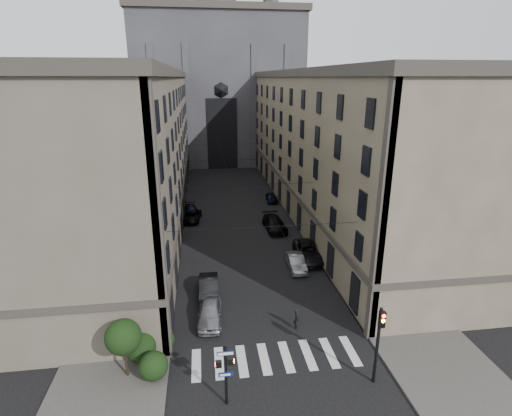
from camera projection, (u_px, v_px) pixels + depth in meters
name	position (u px, v px, depth m)	size (l,w,h in m)	color
sidewalk_left	(158.00, 214.00, 54.53)	(7.00, 80.00, 0.15)	#383533
sidewalk_right	(308.00, 208.00, 57.27)	(7.00, 80.00, 0.15)	#383533
zebra_crossing	(275.00, 358.00, 26.74)	(11.00, 3.20, 0.01)	beige
building_left	(130.00, 147.00, 51.26)	(13.60, 60.60, 18.85)	#534D40
building_right	(331.00, 143.00, 54.76)	(13.60, 60.60, 18.85)	brown
gothic_tower	(218.00, 78.00, 87.03)	(35.00, 23.00, 58.00)	#2D2D33
pedestrian_signal_left	(226.00, 370.00, 22.27)	(1.02, 0.38, 4.00)	black
traffic_light_right	(379.00, 337.00, 23.55)	(0.34, 0.50, 5.20)	black
shrub_cluster	(139.00, 346.00, 25.05)	(3.90, 4.40, 3.90)	black
tram_wires	(234.00, 161.00, 53.31)	(14.00, 60.00, 0.43)	black
car_left_near	(210.00, 313.00, 30.49)	(1.82, 4.53, 1.54)	gray
car_left_midnear	(209.00, 288.00, 34.11)	(1.61, 4.62, 1.52)	black
car_left_midfar	(192.00, 216.00, 52.05)	(2.11, 4.57, 1.27)	black
car_left_far	(190.00, 211.00, 53.89)	(1.89, 4.64, 1.35)	black
car_right_near	(296.00, 262.00, 38.98)	(1.48, 4.24, 1.40)	gray
car_right_midnear	(309.00, 252.00, 41.02)	(2.74, 5.94, 1.65)	black
car_right_midfar	(275.00, 224.00, 48.88)	(2.26, 5.57, 1.62)	black
car_right_far	(271.00, 198.00, 60.06)	(1.52, 3.78, 1.29)	black
pedestrian	(296.00, 319.00, 29.59)	(0.61, 0.40, 1.68)	black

